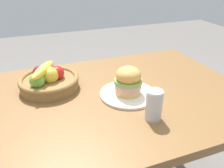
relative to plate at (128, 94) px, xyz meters
The scene contains 5 objects.
dining_table 0.16m from the plate, 164.07° to the left, with size 1.40×0.90×0.75m.
plate is the anchor object (origin of this frame).
sandwich 0.07m from the plate, ahead, with size 0.13×0.13×0.13m.
soda_can 0.21m from the plate, 84.64° to the right, with size 0.07×0.07×0.13m.
fruit_basket 0.39m from the plate, 149.70° to the left, with size 0.29×0.29×0.14m.
Camera 1 is at (-0.28, -0.88, 1.30)m, focal length 36.98 mm.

